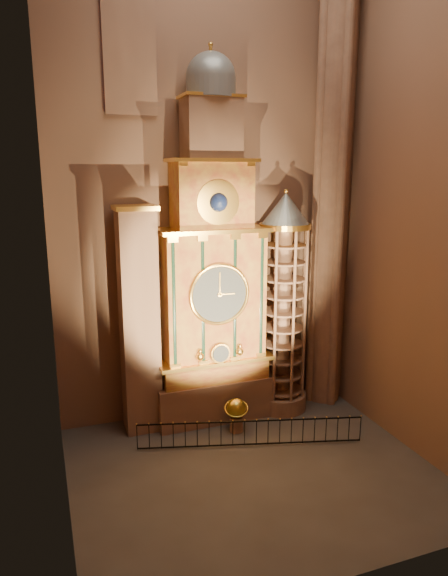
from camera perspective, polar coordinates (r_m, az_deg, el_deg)
name	(u,v)px	position (r m, az deg, el deg)	size (l,w,h in m)	color
floor	(253,471)	(21.63, 3.25, -19.62)	(14.00, 14.00, 0.00)	#383330
wall_back	(204,184)	(23.85, -2.20, 11.43)	(22.00, 22.00, 0.00)	#8C604B
wall_left	(45,192)	(16.71, -19.25, 10.07)	(22.00, 22.00, 0.00)	#8C604B
wall_right	(420,187)	(21.99, 20.95, 10.47)	(22.00, 22.00, 0.00)	#8C604B
astronomical_clock	(212,282)	(23.39, -1.33, 0.72)	(5.60, 2.41, 16.70)	#8C634C
portrait_tower	(139,321)	(22.96, -9.40, -3.63)	(1.80, 1.60, 10.20)	#8C634C
stair_turret	(283,306)	(24.80, 6.57, -2.00)	(2.50, 2.50, 10.80)	#8C634C
gothic_pier	(332,184)	(25.51, 11.95, 11.26)	(2.04, 2.04, 22.00)	#8C634C
stained_glass_window	(129,48)	(23.49, -10.46, 24.72)	(2.20, 0.14, 5.20)	navy
celestial_globe	(236,412)	(23.92, 1.37, -13.60)	(1.35, 1.31, 1.58)	#8C634C
iron_railing	(250,433)	(22.90, 2.96, -15.80)	(9.31, 2.66, 1.15)	black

